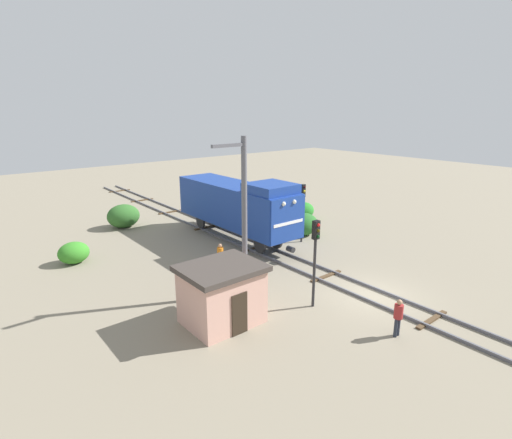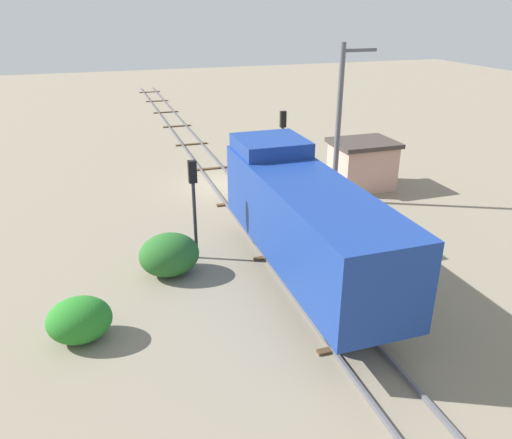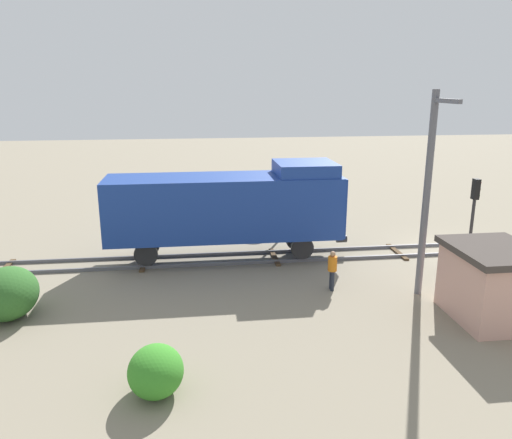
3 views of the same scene
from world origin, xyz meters
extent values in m
plane|color=gray|center=(0.00, 0.00, 0.00)|extent=(114.41, 114.41, 0.00)
cube|color=#595960|center=(-0.72, 0.00, 0.08)|extent=(0.10, 76.28, 0.16)
cube|color=#595960|center=(0.72, 0.00, 0.08)|extent=(0.10, 76.28, 0.16)
cube|color=#4C3823|center=(0.00, -3.18, 0.04)|extent=(2.40, 0.24, 0.09)
cube|color=#4C3823|center=(0.00, 3.18, 0.04)|extent=(2.40, 0.24, 0.09)
cube|color=#4C3823|center=(0.00, 9.53, 0.04)|extent=(2.40, 0.24, 0.09)
cube|color=#4C3823|center=(0.00, 15.89, 0.04)|extent=(2.40, 0.24, 0.09)
cube|color=#4C3823|center=(0.00, 22.25, 0.04)|extent=(2.40, 0.24, 0.09)
cube|color=#4C3823|center=(0.00, 28.60, 0.04)|extent=(2.40, 0.24, 0.09)
cube|color=#4C3823|center=(0.00, 34.96, 0.04)|extent=(2.40, 0.24, 0.09)
cube|color=navy|center=(0.00, 12.00, 2.71)|extent=(2.90, 11.00, 2.90)
cube|color=navy|center=(0.00, 8.10, 4.46)|extent=(2.75, 2.80, 0.60)
cube|color=navy|center=(0.00, 6.45, 2.71)|extent=(2.84, 0.10, 2.84)
cube|color=white|center=(0.00, 6.41, 2.51)|extent=(2.46, 0.06, 0.20)
sphere|color=white|center=(-0.45, 6.40, 3.81)|extent=(0.28, 0.28, 0.28)
sphere|color=white|center=(0.45, 6.40, 3.81)|extent=(0.28, 0.28, 0.28)
cylinder|color=#262628|center=(0.00, 6.15, 0.86)|extent=(0.36, 0.50, 0.36)
cylinder|color=#262628|center=(-0.72, 8.30, 0.71)|extent=(0.18, 1.10, 1.10)
cylinder|color=#262628|center=(0.72, 8.30, 0.71)|extent=(0.18, 1.10, 1.10)
cylinder|color=#262628|center=(-0.72, 15.70, 0.71)|extent=(0.18, 1.10, 1.10)
cylinder|color=#262628|center=(0.72, 15.70, 0.71)|extent=(0.18, 1.10, 1.10)
cylinder|color=#262628|center=(-3.20, 1.24, 2.19)|extent=(0.14, 0.14, 4.38)
cube|color=black|center=(-3.20, 1.24, 3.93)|extent=(0.32, 0.24, 0.90)
sphere|color=red|center=(-3.20, 1.10, 4.20)|extent=(0.16, 0.16, 0.16)
sphere|color=#3C3306|center=(-3.20, 1.10, 3.92)|extent=(0.16, 0.16, 0.16)
sphere|color=black|center=(-3.20, 1.10, 3.64)|extent=(0.16, 0.16, 0.16)
cylinder|color=#262628|center=(3.40, 8.54, 2.12)|extent=(0.14, 0.14, 4.25)
cube|color=black|center=(3.40, 8.54, 3.80)|extent=(0.32, 0.24, 0.90)
sphere|color=#390606|center=(3.40, 8.40, 4.07)|extent=(0.16, 0.16, 0.16)
sphere|color=yellow|center=(3.40, 8.40, 3.79)|extent=(0.16, 0.16, 0.16)
sphere|color=black|center=(3.40, 8.40, 3.51)|extent=(0.16, 0.16, 0.16)
cylinder|color=#262B38|center=(-2.50, -2.86, 0.42)|extent=(0.15, 0.15, 0.85)
cylinder|color=#262B38|center=(-2.30, -2.86, 0.42)|extent=(0.15, 0.15, 0.85)
cylinder|color=maroon|center=(-2.40, -2.86, 1.16)|extent=(0.38, 0.38, 0.62)
sphere|color=tan|center=(-2.40, -2.86, 1.58)|extent=(0.23, 0.23, 0.23)
cylinder|color=#262B38|center=(-4.30, 7.80, 0.42)|extent=(0.15, 0.15, 0.85)
cylinder|color=#262B38|center=(-4.10, 7.80, 0.42)|extent=(0.15, 0.15, 0.85)
cylinder|color=orange|center=(-4.20, 7.80, 1.16)|extent=(0.38, 0.38, 0.62)
sphere|color=tan|center=(-4.20, 7.80, 1.58)|extent=(0.23, 0.23, 0.23)
cylinder|color=#595960|center=(-5.00, 4.37, 4.08)|extent=(0.28, 0.28, 8.16)
cube|color=#595960|center=(-5.90, 4.37, 7.76)|extent=(1.80, 0.16, 0.16)
cube|color=#D19E8C|center=(-7.50, 2.82, 1.25)|extent=(3.20, 2.60, 2.50)
cube|color=#3F3833|center=(-7.50, 2.82, 2.62)|extent=(3.50, 2.90, 0.24)
cube|color=#2D2319|center=(-7.50, 1.50, 0.95)|extent=(0.80, 0.06, 1.90)
ellipsoid|color=#2E6126|center=(-5.21, 20.27, 0.95)|extent=(2.61, 2.14, 1.90)
ellipsoid|color=#277A26|center=(8.03, 12.88, 0.73)|extent=(2.02, 1.65, 1.47)
ellipsoid|color=#276226|center=(4.68, 9.57, 0.85)|extent=(2.34, 1.92, 1.71)
ellipsoid|color=#368626|center=(-10.64, 14.60, 0.69)|extent=(1.89, 1.54, 1.37)
camera|label=1|loc=(-16.59, -10.77, 9.40)|focal=28.00mm
camera|label=2|loc=(6.83, 27.02, 9.85)|focal=35.00mm
camera|label=3|loc=(-23.05, 13.38, 8.33)|focal=35.00mm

